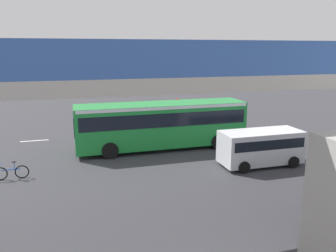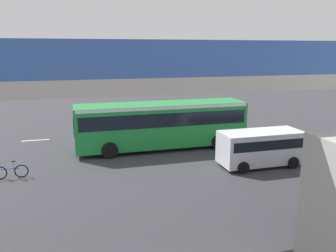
{
  "view_description": "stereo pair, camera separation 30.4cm",
  "coord_description": "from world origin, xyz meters",
  "px_view_note": "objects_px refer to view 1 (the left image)",
  "views": [
    {
      "loc": [
        5.14,
        22.75,
        6.67
      ],
      "look_at": [
        -1.06,
        1.47,
        1.6
      ],
      "focal_mm": 35.8,
      "sensor_mm": 36.0,
      "label": 1
    },
    {
      "loc": [
        4.84,
        22.84,
        6.67
      ],
      "look_at": [
        -1.06,
        1.47,
        1.6
      ],
      "focal_mm": 35.8,
      "sensor_mm": 36.0,
      "label": 2
    }
  ],
  "objects_px": {
    "city_bus": "(162,122)",
    "bicycle_blue": "(11,173)",
    "parked_van": "(261,146)",
    "traffic_sign": "(177,110)",
    "pedestrian": "(127,123)"
  },
  "relations": [
    {
      "from": "parked_van",
      "to": "city_bus",
      "type": "bearing_deg",
      "value": -46.18
    },
    {
      "from": "bicycle_blue",
      "to": "traffic_sign",
      "type": "bearing_deg",
      "value": -147.35
    },
    {
      "from": "city_bus",
      "to": "parked_van",
      "type": "height_order",
      "value": "city_bus"
    },
    {
      "from": "parked_van",
      "to": "traffic_sign",
      "type": "xyz_separation_m",
      "value": [
        2.28,
        -8.99,
        0.71
      ]
    },
    {
      "from": "pedestrian",
      "to": "traffic_sign",
      "type": "xyz_separation_m",
      "value": [
        -4.08,
        0.55,
        1.0
      ]
    },
    {
      "from": "city_bus",
      "to": "traffic_sign",
      "type": "relative_size",
      "value": 4.12
    },
    {
      "from": "city_bus",
      "to": "traffic_sign",
      "type": "distance_m",
      "value": 4.76
    },
    {
      "from": "pedestrian",
      "to": "city_bus",
      "type": "bearing_deg",
      "value": 109.62
    },
    {
      "from": "parked_van",
      "to": "traffic_sign",
      "type": "bearing_deg",
      "value": -75.77
    },
    {
      "from": "city_bus",
      "to": "bicycle_blue",
      "type": "distance_m",
      "value": 9.76
    },
    {
      "from": "city_bus",
      "to": "parked_van",
      "type": "bearing_deg",
      "value": 133.82
    },
    {
      "from": "bicycle_blue",
      "to": "traffic_sign",
      "type": "relative_size",
      "value": 0.63
    },
    {
      "from": "city_bus",
      "to": "traffic_sign",
      "type": "height_order",
      "value": "city_bus"
    },
    {
      "from": "city_bus",
      "to": "bicycle_blue",
      "type": "relative_size",
      "value": 6.52
    },
    {
      "from": "city_bus",
      "to": "parked_van",
      "type": "distance_m",
      "value": 6.83
    }
  ]
}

